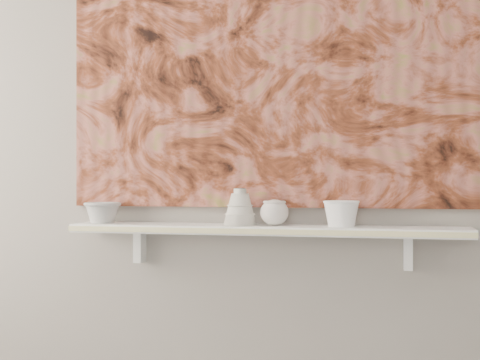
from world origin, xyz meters
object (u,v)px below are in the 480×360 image
(bowl_grey, at_px, (103,212))
(bell_vessel, at_px, (240,207))
(cup_cream, at_px, (274,213))
(painting, at_px, (269,56))
(shelf, at_px, (265,230))
(bowl_white, at_px, (341,213))

(bowl_grey, relative_size, bell_vessel, 1.06)
(bowl_grey, bearing_deg, cup_cream, 0.00)
(painting, bearing_deg, bell_vessel, -137.89)
(shelf, distance_m, painting, 0.63)
(shelf, xyz_separation_m, bowl_grey, (-0.61, 0.00, 0.05))
(shelf, height_order, painting, painting)
(painting, distance_m, bowl_white, 0.63)
(bowl_grey, height_order, cup_cream, cup_cream)
(painting, distance_m, cup_cream, 0.57)
(shelf, distance_m, cup_cream, 0.07)
(painting, distance_m, bell_vessel, 0.56)
(bowl_grey, xyz_separation_m, bowl_white, (0.88, 0.00, 0.01))
(shelf, height_order, bowl_grey, bowl_grey)
(painting, xyz_separation_m, bowl_grey, (-0.61, -0.08, -0.57))
(bowl_grey, bearing_deg, bell_vessel, 0.00)
(painting, xyz_separation_m, bowl_white, (0.27, -0.08, -0.56))
(cup_cream, bearing_deg, bowl_grey, 180.00)
(bowl_grey, height_order, bowl_white, bowl_white)
(cup_cream, xyz_separation_m, bowl_white, (0.23, 0.00, -0.00))
(shelf, bearing_deg, bowl_white, 0.00)
(cup_cream, relative_size, bell_vessel, 0.76)
(shelf, bearing_deg, cup_cream, 0.00)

